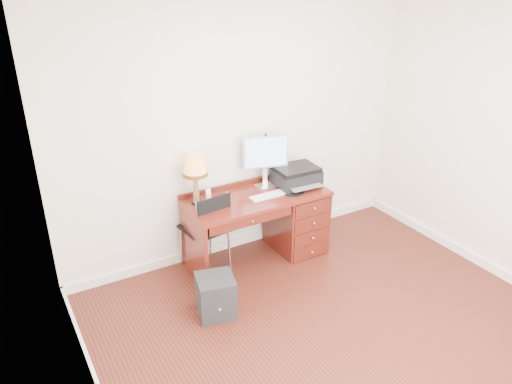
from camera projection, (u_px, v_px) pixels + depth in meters
ground at (336, 331)px, 4.39m from camera, size 4.00×4.00×0.00m
room_shell at (296, 289)px, 4.86m from camera, size 4.00×4.00×4.00m
desk at (282, 217)px, 5.46m from camera, size 1.50×0.67×0.75m
monitor at (265, 155)px, 5.25m from camera, size 0.48×0.22×0.56m
keyboard at (269, 195)px, 5.16m from camera, size 0.42×0.13×0.02m
mouse_pad at (293, 191)px, 5.24m from camera, size 0.24×0.24×0.05m
printer at (296, 176)px, 5.38m from camera, size 0.48×0.38×0.21m
leg_lamp at (195, 168)px, 4.85m from camera, size 0.25×0.25×0.51m
phone at (209, 201)px, 4.92m from camera, size 0.09×0.09×0.19m
pen_cup at (274, 177)px, 5.47m from camera, size 0.09×0.09×0.11m
chair at (207, 225)px, 5.03m from camera, size 0.47×0.48×0.89m
equipment_box at (216, 296)px, 4.53m from camera, size 0.40×0.40×0.38m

